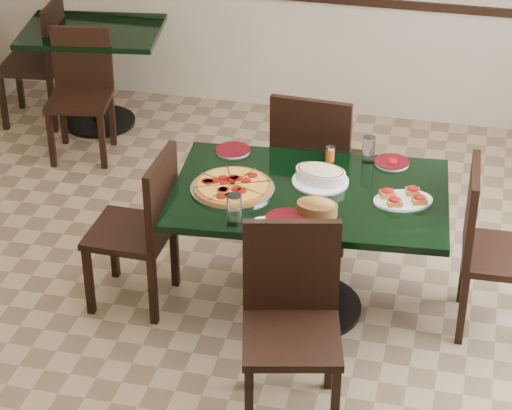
% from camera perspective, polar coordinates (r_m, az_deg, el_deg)
% --- Properties ---
extents(floor, '(5.50, 5.50, 0.00)m').
position_cam_1_polar(floor, '(5.45, -1.31, -6.68)').
color(floor, '#866C4D').
rests_on(floor, ground).
extents(room_shell, '(5.50, 5.50, 5.50)m').
position_cam_1_polar(room_shell, '(6.28, 11.90, 10.14)').
color(room_shell, silver).
rests_on(room_shell, floor).
extents(main_table, '(1.48, 1.02, 0.75)m').
position_cam_1_polar(main_table, '(5.23, 3.05, -0.92)').
color(main_table, black).
rests_on(main_table, floor).
extents(back_table, '(1.08, 0.85, 0.75)m').
position_cam_1_polar(back_table, '(7.43, -9.23, 8.29)').
color(back_table, black).
rests_on(back_table, floor).
extents(chair_far, '(0.49, 0.49, 1.00)m').
position_cam_1_polar(chair_far, '(5.84, 3.34, 2.60)').
color(chair_far, black).
rests_on(chair_far, floor).
extents(chair_near, '(0.54, 0.54, 0.96)m').
position_cam_1_polar(chair_near, '(4.62, 2.04, -6.12)').
color(chair_near, black).
rests_on(chair_near, floor).
extents(chair_right, '(0.45, 0.45, 0.94)m').
position_cam_1_polar(chair_right, '(5.27, 13.20, -2.05)').
color(chair_right, black).
rests_on(chair_right, floor).
extents(chair_left, '(0.43, 0.43, 0.91)m').
position_cam_1_polar(chair_left, '(5.35, -6.42, -1.01)').
color(chair_left, black).
rests_on(chair_left, floor).
extents(back_chair_near, '(0.48, 0.48, 0.89)m').
position_cam_1_polar(back_chair_near, '(7.05, -9.97, 6.71)').
color(back_chair_near, black).
rests_on(back_chair_near, floor).
extents(back_chair_left, '(0.48, 0.48, 0.93)m').
position_cam_1_polar(back_chair_left, '(7.55, -12.12, 8.34)').
color(back_chair_left, black).
rests_on(back_chair_left, floor).
extents(pepperoni_pizza, '(0.44, 0.44, 0.04)m').
position_cam_1_polar(pepperoni_pizza, '(5.14, -1.35, 1.06)').
color(pepperoni_pizza, silver).
rests_on(pepperoni_pizza, main_table).
extents(lasagna_casserole, '(0.30, 0.30, 0.09)m').
position_cam_1_polar(lasagna_casserole, '(5.20, 3.71, 1.75)').
color(lasagna_casserole, silver).
rests_on(lasagna_casserole, main_table).
extents(bread_basket, '(0.21, 0.15, 0.09)m').
position_cam_1_polar(bread_basket, '(4.93, 3.52, -0.11)').
color(bread_basket, brown).
rests_on(bread_basket, main_table).
extents(bruschetta_platter, '(0.36, 0.31, 0.05)m').
position_cam_1_polar(bruschetta_platter, '(5.08, 8.41, 0.41)').
color(bruschetta_platter, silver).
rests_on(bruschetta_platter, main_table).
extents(side_plate_near, '(0.20, 0.20, 0.02)m').
position_cam_1_polar(side_plate_near, '(4.88, 1.71, -0.80)').
color(side_plate_near, silver).
rests_on(side_plate_near, main_table).
extents(side_plate_far_r, '(0.19, 0.19, 0.03)m').
position_cam_1_polar(side_plate_far_r, '(5.44, 7.77, 2.45)').
color(side_plate_far_r, silver).
rests_on(side_plate_far_r, main_table).
extents(side_plate_far_l, '(0.19, 0.19, 0.02)m').
position_cam_1_polar(side_plate_far_l, '(5.52, -1.32, 3.16)').
color(side_plate_far_l, silver).
rests_on(side_plate_far_l, main_table).
extents(napkin_setting, '(0.21, 0.21, 0.01)m').
position_cam_1_polar(napkin_setting, '(4.86, 1.09, -1.05)').
color(napkin_setting, white).
rests_on(napkin_setting, main_table).
extents(water_glass_a, '(0.07, 0.07, 0.15)m').
position_cam_1_polar(water_glass_a, '(5.42, 6.45, 3.17)').
color(water_glass_a, silver).
rests_on(water_glass_a, main_table).
extents(water_glass_b, '(0.07, 0.07, 0.16)m').
position_cam_1_polar(water_glass_b, '(4.82, -1.26, -0.27)').
color(water_glass_b, silver).
rests_on(water_glass_b, main_table).
extents(pepper_shaker, '(0.05, 0.05, 0.09)m').
position_cam_1_polar(pepper_shaker, '(5.41, 4.26, 2.96)').
color(pepper_shaker, '#B34D13').
rests_on(pepper_shaker, main_table).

